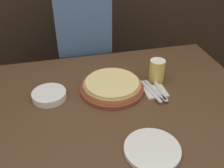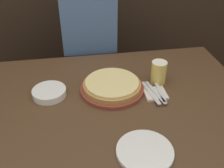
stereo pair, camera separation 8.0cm
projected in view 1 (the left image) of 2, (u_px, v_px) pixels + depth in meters
dining_table at (103, 153)px, 1.47m from camera, size 1.55×1.00×0.71m
pizza_on_board at (112, 86)px, 1.35m from camera, size 0.33×0.33×0.06m
beer_glass at (157, 70)px, 1.40m from camera, size 0.08×0.08×0.12m
dinner_plate at (152, 150)px, 1.02m from camera, size 0.22×0.22×0.02m
side_bowl at (49, 95)px, 1.30m from camera, size 0.17×0.17×0.04m
napkin_stack at (155, 92)px, 1.34m from camera, size 0.11×0.11×0.01m
fork at (151, 91)px, 1.33m from camera, size 0.05×0.20×0.00m
dinner_knife at (155, 90)px, 1.34m from camera, size 0.06×0.20×0.00m
spoon at (160, 90)px, 1.34m from camera, size 0.02×0.17×0.00m
diner_person at (84, 55)px, 1.83m from camera, size 0.35×0.20×1.30m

